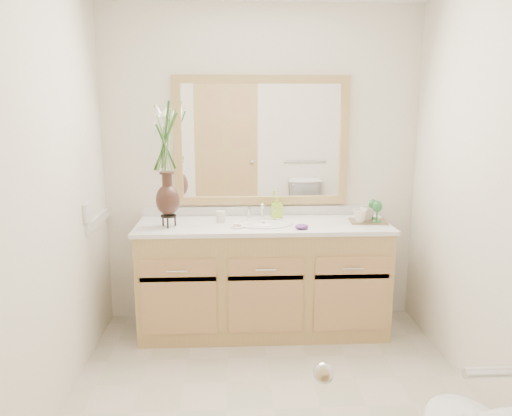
{
  "coord_description": "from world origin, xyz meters",
  "views": [
    {
      "loc": [
        -0.22,
        -2.51,
        1.7
      ],
      "look_at": [
        -0.07,
        0.65,
        1.02
      ],
      "focal_mm": 35.0,
      "sensor_mm": 36.0,
      "label": 1
    }
  ],
  "objects": [
    {
      "name": "floor",
      "position": [
        0.0,
        0.0,
        0.0
      ],
      "size": [
        2.6,
        2.6,
        0.0
      ],
      "primitive_type": "plane",
      "color": "beige",
      "rests_on": "ground"
    },
    {
      "name": "wall_back",
      "position": [
        0.0,
        1.3,
        1.2
      ],
      "size": [
        2.4,
        0.02,
        2.4
      ],
      "primitive_type": "cube",
      "color": "white",
      "rests_on": "floor"
    },
    {
      "name": "wall_front",
      "position": [
        0.0,
        -1.3,
        1.2
      ],
      "size": [
        2.4,
        0.02,
        2.4
      ],
      "primitive_type": "cube",
      "color": "white",
      "rests_on": "floor"
    },
    {
      "name": "wall_left",
      "position": [
        -1.2,
        0.0,
        1.2
      ],
      "size": [
        0.02,
        2.6,
        2.4
      ],
      "primitive_type": "cube",
      "color": "white",
      "rests_on": "floor"
    },
    {
      "name": "wall_right",
      "position": [
        1.2,
        0.0,
        1.2
      ],
      "size": [
        0.02,
        2.6,
        2.4
      ],
      "primitive_type": "cube",
      "color": "white",
      "rests_on": "floor"
    },
    {
      "name": "vanity",
      "position": [
        0.0,
        1.01,
        0.4
      ],
      "size": [
        1.8,
        0.55,
        0.8
      ],
      "color": "tan",
      "rests_on": "floor"
    },
    {
      "name": "counter",
      "position": [
        0.0,
        1.01,
        0.82
      ],
      "size": [
        1.84,
        0.57,
        0.03
      ],
      "primitive_type": "cube",
      "color": "white",
      "rests_on": "vanity"
    },
    {
      "name": "sink",
      "position": [
        0.0,
        1.0,
        0.78
      ],
      "size": [
        0.38,
        0.34,
        0.23
      ],
      "color": "white",
      "rests_on": "counter"
    },
    {
      "name": "mirror",
      "position": [
        0.0,
        1.28,
        1.41
      ],
      "size": [
        1.32,
        0.04,
        0.97
      ],
      "color": "white",
      "rests_on": "wall_back"
    },
    {
      "name": "switch_plate",
      "position": [
        -1.19,
        0.76,
        0.98
      ],
      "size": [
        0.02,
        0.12,
        0.12
      ],
      "primitive_type": "cube",
      "color": "white",
      "rests_on": "wall_left"
    },
    {
      "name": "door",
      "position": [
        -0.3,
        -1.29,
        1.0
      ],
      "size": [
        0.8,
        0.03,
        2.0
      ],
      "primitive_type": "cube",
      "color": "tan",
      "rests_on": "floor"
    },
    {
      "name": "flower_vase",
      "position": [
        -0.68,
        0.95,
        1.38
      ],
      "size": [
        0.2,
        0.2,
        0.81
      ],
      "rotation": [
        0.0,
        0.0,
        0.38
      ],
      "color": "black",
      "rests_on": "counter"
    },
    {
      "name": "tumbler",
      "position": [
        -0.31,
        1.07,
        0.87
      ],
      "size": [
        0.06,
        0.06,
        0.08
      ],
      "primitive_type": "cylinder",
      "color": "beige",
      "rests_on": "counter"
    },
    {
      "name": "soap_dish",
      "position": [
        -0.19,
        0.89,
        0.84
      ],
      "size": [
        0.09,
        0.09,
        0.03
      ],
      "color": "beige",
      "rests_on": "counter"
    },
    {
      "name": "soap_bottle",
      "position": [
        0.11,
        1.16,
        0.91
      ],
      "size": [
        0.08,
        0.08,
        0.15
      ],
      "primitive_type": "imported",
      "rotation": [
        0.0,
        0.0,
        0.13
      ],
      "color": "#A3D933",
      "rests_on": "counter"
    },
    {
      "name": "purple_dish",
      "position": [
        0.26,
        0.84,
        0.85
      ],
      "size": [
        0.11,
        0.1,
        0.03
      ],
      "primitive_type": "ellipsoid",
      "rotation": [
        0.0,
        0.0,
        -0.3
      ],
      "color": "#552775",
      "rests_on": "counter"
    },
    {
      "name": "tray",
      "position": [
        0.77,
        1.01,
        0.84
      ],
      "size": [
        0.28,
        0.19,
        0.01
      ],
      "primitive_type": "cube",
      "rotation": [
        0.0,
        0.0,
        -0.07
      ],
      "color": "brown",
      "rests_on": "counter"
    },
    {
      "name": "mug_left",
      "position": [
        0.7,
        0.97,
        0.89
      ],
      "size": [
        0.12,
        0.12,
        0.1
      ],
      "primitive_type": "imported",
      "rotation": [
        0.0,
        0.0,
        0.27
      ],
      "color": "beige",
      "rests_on": "tray"
    },
    {
      "name": "mug_right",
      "position": [
        0.77,
        1.05,
        0.9
      ],
      "size": [
        0.11,
        0.11,
        0.1
      ],
      "primitive_type": "imported",
      "rotation": [
        0.0,
        0.0,
        0.09
      ],
      "color": "beige",
      "rests_on": "tray"
    },
    {
      "name": "goblet_front",
      "position": [
        0.82,
        0.96,
        0.95
      ],
      "size": [
        0.07,
        0.07,
        0.16
      ],
      "color": "#23692E",
      "rests_on": "tray"
    },
    {
      "name": "goblet_back",
      "position": [
        0.82,
        1.07,
        0.94
      ],
      "size": [
        0.07,
        0.07,
        0.15
      ],
      "color": "#23692E",
      "rests_on": "tray"
    }
  ]
}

